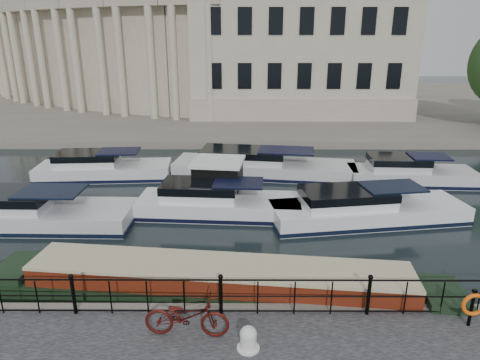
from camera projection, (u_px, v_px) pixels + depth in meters
name	position (u px, v px, depth m)	size (l,w,h in m)	color
ground_plane	(225.00, 286.00, 14.05)	(160.00, 160.00, 0.00)	black
far_bank	(237.00, 103.00, 50.95)	(120.00, 42.00, 0.55)	#6B665B
railing	(221.00, 293.00, 11.54)	(24.14, 0.14, 1.22)	black
civic_building	(227.00, 44.00, 44.73)	(53.55, 31.84, 16.85)	#ADA38C
bicycle	(187.00, 316.00, 10.72)	(0.75, 2.15, 1.13)	#420F0B
mooring_bollard	(248.00, 339.00, 10.32)	(0.56, 0.56, 0.63)	silver
life_ring_post	(474.00, 305.00, 10.99)	(0.66, 0.18, 1.07)	black
narrowboat	(219.00, 288.00, 13.25)	(14.71, 3.49, 1.54)	black
harbour_hut	(218.00, 183.00, 20.99)	(3.59, 3.11, 2.20)	#6B665B
cabin_cruisers	(226.00, 189.00, 21.91)	(26.62, 10.74, 1.99)	silver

